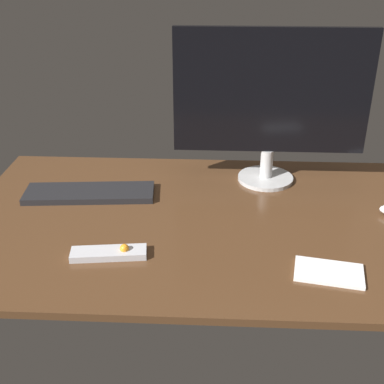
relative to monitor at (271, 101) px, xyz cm
name	(u,v)px	position (x,y,z in cm)	size (l,w,h in cm)	color
desk	(207,221)	(-18.56, -26.18, -27.70)	(140.00, 84.00, 2.00)	#4C301C
monitor	(271,101)	(0.00, 0.00, 0.00)	(59.93, 18.02, 48.73)	#B8B8B8
keyboard	(90,193)	(-55.30, -14.05, -25.76)	(39.51, 12.18, 1.87)	black
media_remote	(110,253)	(-42.63, -46.36, -25.76)	(19.43, 7.64, 3.27)	#B7B7BC
notepad	(329,272)	(10.95, -51.17, -26.26)	(16.09, 9.60, 0.87)	white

